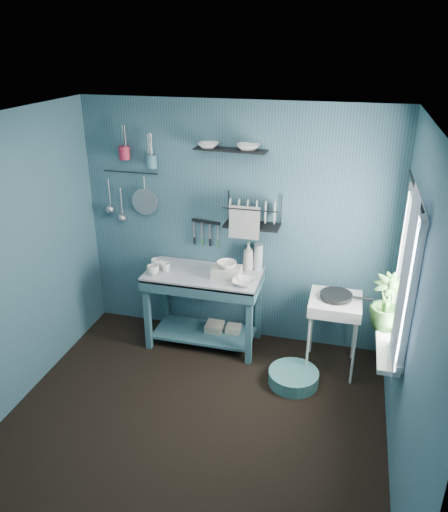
% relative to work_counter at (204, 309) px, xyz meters
% --- Properties ---
extents(floor, '(3.20, 3.20, 0.00)m').
position_rel_work_counter_xyz_m(floor, '(0.26, -1.20, -0.41)').
color(floor, black).
rests_on(floor, ground).
extents(ceiling, '(3.20, 3.20, 0.00)m').
position_rel_work_counter_xyz_m(ceiling, '(0.26, -1.20, 2.09)').
color(ceiling, silver).
rests_on(ceiling, ground).
extents(wall_back, '(3.20, 0.00, 3.20)m').
position_rel_work_counter_xyz_m(wall_back, '(0.26, 0.30, 0.84)').
color(wall_back, '#315765').
rests_on(wall_back, ground).
extents(wall_front, '(3.20, 0.00, 3.20)m').
position_rel_work_counter_xyz_m(wall_front, '(0.26, -2.70, 0.84)').
color(wall_front, '#315765').
rests_on(wall_front, ground).
extents(wall_left, '(0.00, 3.00, 3.00)m').
position_rel_work_counter_xyz_m(wall_left, '(-1.34, -1.20, 0.84)').
color(wall_left, '#315765').
rests_on(wall_left, ground).
extents(wall_right, '(0.00, 3.00, 3.00)m').
position_rel_work_counter_xyz_m(wall_right, '(1.86, -1.20, 0.84)').
color(wall_right, '#315765').
rests_on(wall_right, ground).
extents(work_counter, '(1.21, 0.66, 0.83)m').
position_rel_work_counter_xyz_m(work_counter, '(0.00, 0.00, 0.00)').
color(work_counter, '#305A65').
rests_on(work_counter, floor).
extents(mug_left, '(0.12, 0.12, 0.10)m').
position_rel_work_counter_xyz_m(mug_left, '(-0.48, -0.16, 0.46)').
color(mug_left, white).
rests_on(mug_left, work_counter).
extents(mug_mid, '(0.14, 0.14, 0.09)m').
position_rel_work_counter_xyz_m(mug_mid, '(-0.38, -0.06, 0.46)').
color(mug_mid, white).
rests_on(mug_mid, work_counter).
extents(mug_right, '(0.17, 0.17, 0.10)m').
position_rel_work_counter_xyz_m(mug_right, '(-0.50, 0.00, 0.46)').
color(mug_right, white).
rests_on(mug_right, work_counter).
extents(wash_tub, '(0.28, 0.22, 0.10)m').
position_rel_work_counter_xyz_m(wash_tub, '(0.25, -0.02, 0.46)').
color(wash_tub, beige).
rests_on(wash_tub, work_counter).
extents(tub_bowl, '(0.20, 0.19, 0.06)m').
position_rel_work_counter_xyz_m(tub_bowl, '(0.25, -0.02, 0.54)').
color(tub_bowl, white).
rests_on(tub_bowl, wash_tub).
extents(soap_bottle, '(0.11, 0.12, 0.30)m').
position_rel_work_counter_xyz_m(soap_bottle, '(0.42, 0.20, 0.56)').
color(soap_bottle, beige).
rests_on(soap_bottle, work_counter).
extents(water_bottle, '(0.09, 0.09, 0.28)m').
position_rel_work_counter_xyz_m(water_bottle, '(0.52, 0.22, 0.55)').
color(water_bottle, '#B1BBC5').
rests_on(water_bottle, work_counter).
extents(counter_bowl, '(0.22, 0.22, 0.05)m').
position_rel_work_counter_xyz_m(counter_bowl, '(0.45, -0.15, 0.44)').
color(counter_bowl, white).
rests_on(counter_bowl, work_counter).
extents(hotplate_stand, '(0.51, 0.51, 0.77)m').
position_rel_work_counter_xyz_m(hotplate_stand, '(1.33, -0.10, -0.03)').
color(hotplate_stand, white).
rests_on(hotplate_stand, floor).
extents(frying_pan, '(0.30, 0.30, 0.03)m').
position_rel_work_counter_xyz_m(frying_pan, '(1.33, -0.10, 0.39)').
color(frying_pan, black).
rests_on(frying_pan, hotplate_stand).
extents(knife_strip, '(0.32, 0.07, 0.03)m').
position_rel_work_counter_xyz_m(knife_strip, '(-0.04, 0.27, 0.87)').
color(knife_strip, black).
rests_on(knife_strip, wall_back).
extents(dish_rack, '(0.57, 0.28, 0.32)m').
position_rel_work_counter_xyz_m(dish_rack, '(0.46, 0.17, 1.06)').
color(dish_rack, black).
rests_on(dish_rack, wall_back).
extents(upper_shelf, '(0.71, 0.23, 0.01)m').
position_rel_work_counter_xyz_m(upper_shelf, '(0.23, 0.20, 1.63)').
color(upper_shelf, black).
rests_on(upper_shelf, wall_back).
extents(shelf_bowl_left, '(0.21, 0.21, 0.05)m').
position_rel_work_counter_xyz_m(shelf_bowl_left, '(0.01, 0.20, 1.67)').
color(shelf_bowl_left, white).
rests_on(shelf_bowl_left, upper_shelf).
extents(shelf_bowl_right, '(0.25, 0.25, 0.05)m').
position_rel_work_counter_xyz_m(shelf_bowl_right, '(0.40, 0.20, 1.62)').
color(shelf_bowl_right, white).
rests_on(shelf_bowl_right, upper_shelf).
extents(utensil_cup_magenta, '(0.11, 0.11, 0.13)m').
position_rel_work_counter_xyz_m(utensil_cup_magenta, '(-0.88, 0.22, 1.54)').
color(utensil_cup_magenta, '#B5213E').
rests_on(utensil_cup_magenta, wall_back).
extents(utensil_cup_teal, '(0.11, 0.11, 0.13)m').
position_rel_work_counter_xyz_m(utensil_cup_teal, '(-0.59, 0.22, 1.47)').
color(utensil_cup_teal, teal).
rests_on(utensil_cup_teal, wall_back).
extents(colander, '(0.28, 0.03, 0.28)m').
position_rel_work_counter_xyz_m(colander, '(-0.70, 0.25, 1.04)').
color(colander, '#A9ABB1').
rests_on(colander, wall_back).
extents(ladle_outer, '(0.01, 0.01, 0.30)m').
position_rel_work_counter_xyz_m(ladle_outer, '(-1.11, 0.26, 1.09)').
color(ladle_outer, '#A9ABB1').
rests_on(ladle_outer, wall_back).
extents(ladle_inner, '(0.01, 0.01, 0.30)m').
position_rel_work_counter_xyz_m(ladle_inner, '(-0.98, 0.26, 1.01)').
color(ladle_inner, '#A9ABB1').
rests_on(ladle_inner, wall_back).
extents(hook_rail, '(0.60, 0.01, 0.01)m').
position_rel_work_counter_xyz_m(hook_rail, '(-0.85, 0.27, 1.33)').
color(hook_rail, black).
rests_on(hook_rail, wall_back).
extents(window_glass, '(0.00, 1.10, 1.10)m').
position_rel_work_counter_xyz_m(window_glass, '(1.84, -0.75, 0.99)').
color(window_glass, white).
rests_on(window_glass, wall_right).
extents(windowsill, '(0.16, 0.95, 0.04)m').
position_rel_work_counter_xyz_m(windowsill, '(1.76, -0.75, 0.40)').
color(windowsill, white).
rests_on(windowsill, wall_right).
extents(curtain, '(0.00, 1.35, 1.35)m').
position_rel_work_counter_xyz_m(curtain, '(1.78, -1.05, 1.04)').
color(curtain, silver).
rests_on(curtain, wall_right).
extents(curtain_rod, '(0.02, 1.05, 0.02)m').
position_rel_work_counter_xyz_m(curtain_rod, '(1.80, -0.75, 1.64)').
color(curtain_rod, black).
rests_on(curtain_rod, wall_right).
extents(potted_plant, '(0.29, 0.29, 0.47)m').
position_rel_work_counter_xyz_m(potted_plant, '(1.73, -0.61, 0.65)').
color(potted_plant, '#2E5A24').
rests_on(potted_plant, windowsill).
extents(storage_tin_large, '(0.18, 0.18, 0.22)m').
position_rel_work_counter_xyz_m(storage_tin_large, '(0.10, 0.05, -0.30)').
color(storage_tin_large, tan).
rests_on(storage_tin_large, floor).
extents(storage_tin_small, '(0.15, 0.15, 0.20)m').
position_rel_work_counter_xyz_m(storage_tin_small, '(0.30, 0.08, -0.31)').
color(storage_tin_small, tan).
rests_on(storage_tin_small, floor).
extents(floor_basin, '(0.48, 0.48, 0.13)m').
position_rel_work_counter_xyz_m(floor_basin, '(1.02, -0.45, -0.35)').
color(floor_basin, teal).
rests_on(floor_basin, floor).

